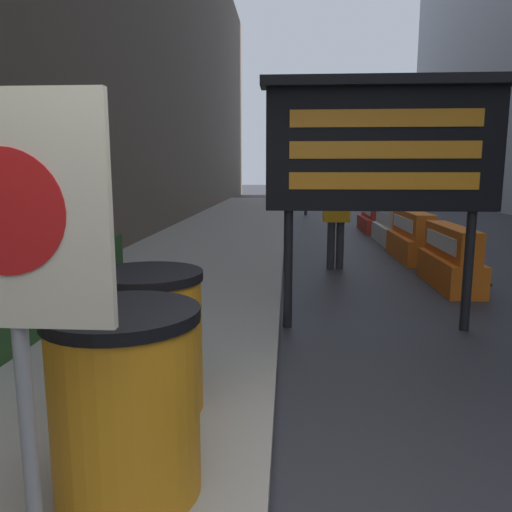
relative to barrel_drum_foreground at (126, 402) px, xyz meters
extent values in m
cube|color=#284C23|center=(-2.01, 2.32, -0.12)|extent=(0.90, 4.59, 0.70)
cylinder|color=orange|center=(0.00, 0.00, -0.03)|extent=(0.71, 0.71, 0.88)
cylinder|color=black|center=(0.00, 0.00, 0.44)|extent=(0.74, 0.74, 0.06)
cylinder|color=orange|center=(-0.14, 0.88, -0.03)|extent=(0.71, 0.71, 0.88)
cylinder|color=black|center=(-0.14, 0.88, 0.44)|extent=(0.74, 0.74, 0.06)
cylinder|color=gray|center=(-0.20, -0.54, 0.25)|extent=(0.06, 0.06, 1.44)
cube|color=beige|center=(-0.20, -0.56, 0.97)|extent=(0.74, 0.04, 0.83)
cylinder|color=red|center=(-0.20, -0.58, 0.97)|extent=(0.44, 0.01, 0.44)
cylinder|color=black|center=(0.79, 3.13, 0.05)|extent=(0.10, 0.10, 1.30)
cylinder|color=black|center=(2.71, 3.13, 0.05)|extent=(0.10, 0.10, 1.30)
cube|color=black|center=(1.75, 3.13, 1.32)|extent=(2.40, 0.24, 1.25)
cube|color=black|center=(1.75, 3.06, 1.99)|extent=(2.52, 0.34, 0.10)
cube|color=orange|center=(1.75, 3.00, 1.63)|extent=(1.92, 0.02, 0.17)
cube|color=orange|center=(1.75, 3.00, 1.32)|extent=(1.92, 0.02, 0.17)
cube|color=orange|center=(1.75, 3.00, 1.01)|extent=(1.92, 0.02, 0.17)
cube|color=orange|center=(3.20, 5.24, -0.38)|extent=(0.51, 1.74, 0.46)
cube|color=orange|center=(3.20, 5.24, 0.08)|extent=(0.31, 1.74, 0.46)
cube|color=white|center=(3.04, 5.24, 0.08)|extent=(0.02, 1.39, 0.23)
cube|color=orange|center=(3.20, 7.61, -0.37)|extent=(0.59, 1.97, 0.47)
cube|color=orange|center=(3.20, 7.61, 0.10)|extent=(0.36, 1.97, 0.47)
cube|color=white|center=(3.01, 7.61, 0.10)|extent=(0.02, 1.57, 0.24)
cube|color=silver|center=(3.20, 9.84, -0.39)|extent=(0.51, 1.92, 0.43)
cube|color=silver|center=(3.20, 9.84, 0.04)|extent=(0.31, 1.92, 0.43)
cube|color=white|center=(3.04, 9.84, 0.04)|extent=(0.02, 1.54, 0.21)
cube|color=red|center=(3.20, 12.17, -0.40)|extent=(0.62, 1.99, 0.40)
cube|color=red|center=(3.20, 12.17, 0.00)|extent=(0.37, 1.99, 0.40)
cube|color=white|center=(3.00, 12.17, 0.00)|extent=(0.02, 1.59, 0.20)
cube|color=black|center=(3.63, 5.51, -0.58)|extent=(0.44, 0.44, 0.04)
cone|color=orange|center=(3.63, 5.51, -0.19)|extent=(0.35, 0.35, 0.75)
cylinder|color=white|center=(3.63, 5.51, -0.15)|extent=(0.20, 0.20, 0.11)
cylinder|color=#2D2D30|center=(1.48, 17.45, 1.47)|extent=(0.12, 0.12, 4.14)
cube|color=#23281E|center=(1.48, 17.29, 3.12)|extent=(0.28, 0.28, 0.84)
sphere|color=#360605|center=(1.48, 17.14, 3.40)|extent=(0.15, 0.15, 0.15)
sphere|color=gold|center=(1.48, 17.14, 3.12)|extent=(0.15, 0.15, 0.15)
sphere|color=black|center=(1.48, 17.14, 2.84)|extent=(0.15, 0.15, 0.15)
cylinder|color=#333338|center=(3.23, 9.71, -0.21)|extent=(0.13, 0.13, 0.79)
cylinder|color=#333338|center=(3.38, 9.71, -0.21)|extent=(0.13, 0.13, 0.79)
cube|color=orange|center=(3.31, 9.71, 0.50)|extent=(0.44, 0.50, 0.63)
sphere|color=tan|center=(3.31, 9.71, 0.93)|extent=(0.22, 0.22, 0.22)
cylinder|color=#333338|center=(1.54, 6.54, -0.19)|extent=(0.14, 0.14, 0.84)
cylinder|color=#333338|center=(1.70, 6.54, -0.19)|extent=(0.14, 0.14, 0.84)
cube|color=orange|center=(1.62, 6.54, 0.56)|extent=(0.46, 0.28, 0.66)
sphere|color=olive|center=(1.62, 6.54, 1.01)|extent=(0.23, 0.23, 0.23)
camera|label=1|loc=(0.78, -2.23, 1.11)|focal=35.00mm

